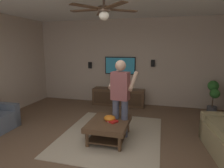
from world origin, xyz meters
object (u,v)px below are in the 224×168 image
coffee_table (109,126)px  wall_speaker_left (153,63)px  tv (120,66)px  potted_plant_tall (214,94)px  wall_speaker_right (90,65)px  ceiling_fan (103,11)px  person_standing (121,94)px  media_console (118,97)px  vase_round (113,85)px  bowl (110,118)px  book (112,121)px  remote_white (111,121)px

coffee_table → wall_speaker_left: 2.98m
tv → potted_plant_tall: 2.94m
wall_speaker_right → ceiling_fan: 3.63m
person_standing → ceiling_fan: ceiling_fan is taller
wall_speaker_right → media_console: bearing=-103.2°
tv → vase_round: bearing=-44.6°
bowl → wall_speaker_left: size_ratio=1.09×
media_console → bowl: (-2.39, -0.36, 0.18)m
vase_round → potted_plant_tall: bearing=-93.5°
tv → person_standing: (-2.45, -0.55, -0.36)m
coffee_table → book: book is taller
tv → book: bearing=8.9°
media_console → bowl: 2.43m
bowl → ceiling_fan: bearing=-177.5°
remote_white → potted_plant_tall: bearing=-0.8°
bowl → remote_white: 0.07m
vase_round → wall_speaker_left: size_ratio=1.00×
vase_round → wall_speaker_left: bearing=-80.4°
wall_speaker_left → wall_speaker_right: bearing=90.0°
vase_round → wall_speaker_right: 1.10m
coffee_table → media_console: media_console is taller
person_standing → vase_round: person_standing is taller
potted_plant_tall → tv: bearing=82.2°
coffee_table → potted_plant_tall: 3.37m
book → ceiling_fan: (-0.40, 0.04, 2.06)m
vase_round → wall_speaker_right: bearing=76.3°
remote_white → ceiling_fan: 2.11m
potted_plant_tall → wall_speaker_left: (0.40, 1.75, 0.82)m
tv → book: size_ratio=4.69×
wall_speaker_left → potted_plant_tall: bearing=-102.9°
tv → coffee_table: bearing=7.5°
person_standing → wall_speaker_left: size_ratio=7.45×
potted_plant_tall → vase_round: potted_plant_tall is taller
coffee_table → remote_white: remote_white is taller
media_console → tv: size_ratio=1.65×
potted_plant_tall → ceiling_fan: ceiling_fan is taller
coffee_table → wall_speaker_left: (2.68, -0.72, 1.10)m
wall_speaker_left → ceiling_fan: bearing=167.5°
coffee_table → vase_round: 2.55m
tv → person_standing: size_ratio=0.63×
remote_white → vase_round: vase_round is taller
coffee_table → person_standing: (0.21, -0.20, 0.64)m
tv → wall_speaker_right: size_ratio=4.69×
remote_white → ceiling_fan: (-0.41, 0.02, 2.07)m
remote_white → ceiling_fan: ceiling_fan is taller
vase_round → remote_white: bearing=-166.5°
vase_round → wall_speaker_left: (0.21, -1.27, 0.73)m
tv → wall_speaker_left: (0.01, -1.07, 0.10)m
person_standing → media_console: bearing=22.3°
book → vase_round: (2.48, 0.62, 0.24)m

